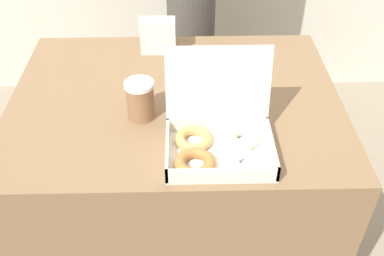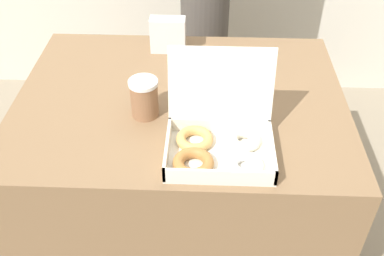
{
  "view_description": "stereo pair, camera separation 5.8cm",
  "coord_description": "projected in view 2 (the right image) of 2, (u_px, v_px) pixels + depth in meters",
  "views": [
    {
      "loc": [
        0.03,
        -1.17,
        1.56
      ],
      "look_at": [
        0.05,
        -0.27,
        0.81
      ],
      "focal_mm": 42.0,
      "sensor_mm": 36.0,
      "label": 1
    },
    {
      "loc": [
        0.09,
        -1.17,
        1.56
      ],
      "look_at": [
        0.05,
        -0.27,
        0.81
      ],
      "focal_mm": 42.0,
      "sensor_mm": 36.0,
      "label": 2
    }
  ],
  "objects": [
    {
      "name": "coffee_cup",
      "position": [
        144.0,
        98.0,
        1.33
      ],
      "size": [
        0.09,
        0.09,
        0.12
      ],
      "color": "#8C6042",
      "rests_on": "table"
    },
    {
      "name": "donut_box",
      "position": [
        218.0,
        141.0,
        1.22
      ],
      "size": [
        0.29,
        0.26,
        0.26
      ],
      "color": "white",
      "rests_on": "table"
    },
    {
      "name": "napkin_holder",
      "position": [
        168.0,
        35.0,
        1.63
      ],
      "size": [
        0.13,
        0.06,
        0.13
      ],
      "color": "silver",
      "rests_on": "table"
    },
    {
      "name": "ground_plane",
      "position": [
        183.0,
        235.0,
        1.9
      ],
      "size": [
        14.0,
        14.0,
        0.0
      ],
      "primitive_type": "plane",
      "color": "gray"
    },
    {
      "name": "table",
      "position": [
        182.0,
        175.0,
        1.67
      ],
      "size": [
        1.06,
        0.81,
        0.72
      ],
      "color": "brown",
      "rests_on": "ground_plane"
    }
  ]
}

